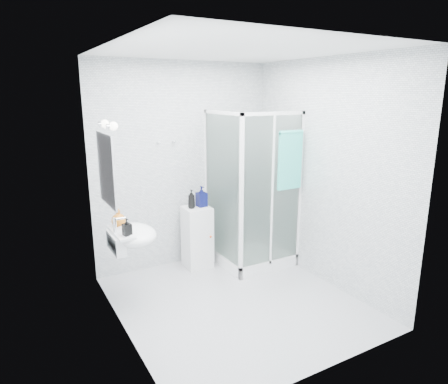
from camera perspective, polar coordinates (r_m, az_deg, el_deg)
room at (r=4.04m, az=1.84°, el=0.94°), size 2.40×2.60×2.60m
shower_enclosure at (r=5.24m, az=3.65°, el=-5.70°), size 0.90×0.95×2.00m
wall_basin at (r=4.20m, az=-13.16°, el=-6.10°), size 0.46×0.56×0.35m
mirror at (r=3.97m, az=-16.48°, el=3.08°), size 0.02×0.60×0.70m
vanity_lights at (r=3.92m, az=-16.19°, el=9.19°), size 0.10×0.40×0.08m
wall_hooks at (r=4.98m, az=-8.23°, el=7.03°), size 0.23×0.06×0.03m
storage_cabinet at (r=5.20m, az=-3.83°, el=-6.43°), size 0.34×0.36×0.80m
hand_towel at (r=4.85m, az=9.43°, el=4.71°), size 0.33×0.05×0.71m
shampoo_bottle_a at (r=5.01m, az=-4.68°, el=-1.02°), size 0.10×0.10×0.24m
shampoo_bottle_b at (r=5.08m, az=-3.23°, el=-0.62°), size 0.13×0.13×0.26m
soap_dispenser_orange at (r=4.27m, az=-14.85°, el=-3.58°), size 0.17×0.17×0.19m
soap_dispenser_black at (r=3.99m, az=-13.70°, el=-4.87°), size 0.09×0.09×0.17m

